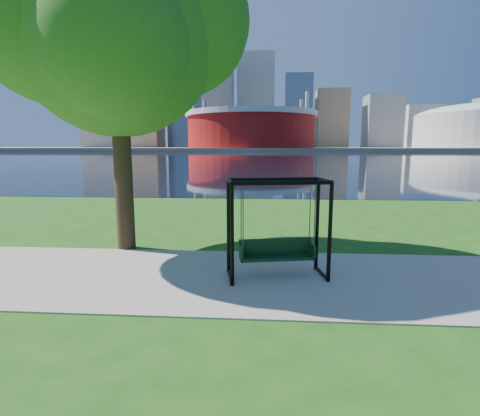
# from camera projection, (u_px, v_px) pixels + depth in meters

# --- Properties ---
(ground) EXTENTS (900.00, 900.00, 0.00)m
(ground) POSITION_uv_depth(u_px,v_px,m) (250.00, 271.00, 8.66)
(ground) COLOR #1E5114
(ground) RESTS_ON ground
(path) EXTENTS (120.00, 4.00, 0.03)m
(path) POSITION_uv_depth(u_px,v_px,m) (249.00, 278.00, 8.16)
(path) COLOR #9E937F
(path) RESTS_ON ground
(river) EXTENTS (900.00, 180.00, 0.02)m
(river) POSITION_uv_depth(u_px,v_px,m) (266.00, 156.00, 109.04)
(river) COLOR black
(river) RESTS_ON ground
(far_bank) EXTENTS (900.00, 228.00, 2.00)m
(far_bank) POSITION_uv_depth(u_px,v_px,m) (267.00, 149.00, 309.63)
(far_bank) COLOR #937F60
(far_bank) RESTS_ON ground
(stadium) EXTENTS (83.00, 83.00, 32.00)m
(stadium) POSITION_uv_depth(u_px,v_px,m) (251.00, 128.00, 238.31)
(stadium) COLOR maroon
(stadium) RESTS_ON far_bank
(skyline) EXTENTS (392.00, 66.00, 96.50)m
(skyline) POSITION_uv_depth(u_px,v_px,m) (262.00, 107.00, 317.42)
(skyline) COLOR gray
(skyline) RESTS_ON far_bank
(swing) EXTENTS (2.25, 1.29, 2.17)m
(swing) POSITION_uv_depth(u_px,v_px,m) (277.00, 231.00, 8.05)
(swing) COLOR black
(swing) RESTS_ON ground
(park_tree) EXTENTS (6.83, 6.17, 8.49)m
(park_tree) POSITION_uv_depth(u_px,v_px,m) (115.00, 27.00, 9.67)
(park_tree) COLOR black
(park_tree) RESTS_ON ground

